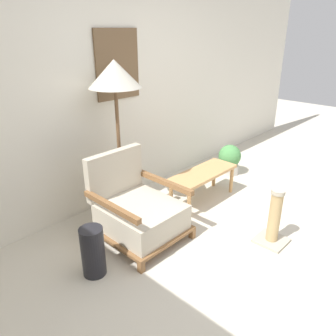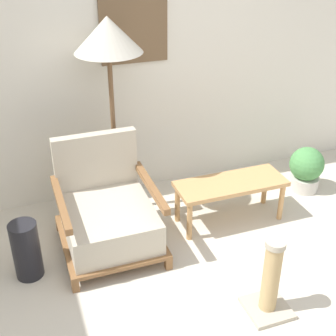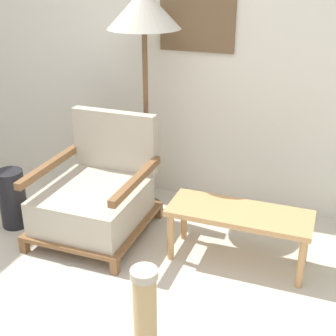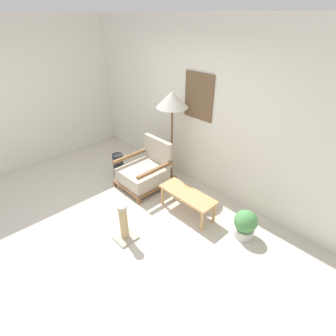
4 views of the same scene
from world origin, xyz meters
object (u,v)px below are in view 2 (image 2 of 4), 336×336
(armchair, at_px, (108,214))
(scratching_post, at_px, (270,284))
(coffee_table, at_px, (231,187))
(floor_lamp, at_px, (108,41))
(vase, at_px, (26,250))
(potted_plant, at_px, (306,168))

(armchair, xyz_separation_m, scratching_post, (0.81, -1.02, -0.06))
(coffee_table, bearing_deg, floor_lamp, 150.04)
(scratching_post, bearing_deg, coffee_table, 77.82)
(vase, bearing_deg, potted_plant, 7.68)
(vase, xyz_separation_m, potted_plant, (2.52, 0.34, 0.00))
(armchair, xyz_separation_m, floor_lamp, (0.19, 0.47, 1.18))
(armchair, bearing_deg, potted_plant, 6.00)
(coffee_table, relative_size, scratching_post, 1.61)
(floor_lamp, bearing_deg, armchair, -112.01)
(armchair, distance_m, coffee_table, 1.02)
(floor_lamp, distance_m, potted_plant, 2.13)
(floor_lamp, xyz_separation_m, coffee_table, (0.83, -0.48, -1.15))
(floor_lamp, xyz_separation_m, scratching_post, (0.62, -1.49, -1.24))
(coffee_table, bearing_deg, armchair, 179.52)
(floor_lamp, height_order, scratching_post, floor_lamp)
(coffee_table, height_order, scratching_post, scratching_post)
(armchair, distance_m, potted_plant, 1.91)
(coffee_table, height_order, potted_plant, potted_plant)
(armchair, relative_size, vase, 1.86)
(scratching_post, bearing_deg, vase, 148.39)
(floor_lamp, xyz_separation_m, potted_plant, (1.71, -0.27, -1.24))
(coffee_table, relative_size, vase, 2.07)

